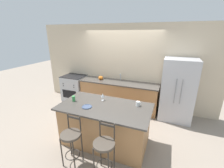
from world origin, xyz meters
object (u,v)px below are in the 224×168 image
(bar_stool_near, at_px, (71,139))
(bar_stool_far, at_px, (104,149))
(refrigerator, at_px, (177,90))
(dinner_plate, at_px, (87,107))
(oven_range, at_px, (75,88))
(pumpkin_decoration, at_px, (101,78))
(wine_glass, at_px, (103,95))
(coffee_mug, at_px, (138,104))
(tumbler_cup, at_px, (74,99))

(bar_stool_near, bearing_deg, bar_stool_far, 0.81)
(refrigerator, bearing_deg, dinner_plate, -133.96)
(oven_range, relative_size, bar_stool_near, 0.94)
(oven_range, height_order, bar_stool_far, bar_stool_far)
(oven_range, xyz_separation_m, pumpkin_decoration, (1.06, 0.05, 0.50))
(wine_glass, distance_m, coffee_mug, 0.82)
(tumbler_cup, bearing_deg, pumpkin_decoration, 95.52)
(pumpkin_decoration, bearing_deg, bar_stool_near, -76.59)
(dinner_plate, relative_size, tumbler_cup, 1.76)
(bar_stool_far, xyz_separation_m, wine_glass, (-0.49, 1.02, 0.50))
(oven_range, height_order, pumpkin_decoration, pumpkin_decoration)
(pumpkin_decoration, bearing_deg, dinner_plate, -72.66)
(refrigerator, relative_size, wine_glass, 10.20)
(coffee_mug, xyz_separation_m, tumbler_cup, (-1.43, -0.31, 0.01))
(oven_range, height_order, dinner_plate, dinner_plate)
(pumpkin_decoration, bearing_deg, wine_glass, -62.71)
(oven_range, relative_size, dinner_plate, 4.35)
(oven_range, height_order, wine_glass, wine_glass)
(bar_stool_near, xyz_separation_m, coffee_mug, (0.99, 1.05, 0.43))
(bar_stool_near, height_order, bar_stool_far, same)
(bar_stool_near, height_order, dinner_plate, bar_stool_near)
(coffee_mug, bearing_deg, tumbler_cup, -167.93)
(oven_range, distance_m, bar_stool_near, 2.99)
(bar_stool_near, xyz_separation_m, dinner_plate, (0.00, 0.60, 0.38))
(refrigerator, height_order, tumbler_cup, refrigerator)
(bar_stool_near, relative_size, tumbler_cup, 8.11)
(bar_stool_near, bearing_deg, coffee_mug, 46.60)
(oven_range, bearing_deg, bar_stool_near, -56.25)
(oven_range, bearing_deg, pumpkin_decoration, 2.65)
(dinner_plate, height_order, wine_glass, wine_glass)
(bar_stool_near, xyz_separation_m, bar_stool_far, (0.66, 0.01, 0.00))
(bar_stool_far, relative_size, wine_glass, 5.73)
(bar_stool_near, relative_size, pumpkin_decoration, 6.13)
(refrigerator, height_order, dinner_plate, refrigerator)
(oven_range, xyz_separation_m, tumbler_cup, (1.23, -1.74, 0.52))
(refrigerator, distance_m, coffee_mug, 1.65)
(pumpkin_decoration, bearing_deg, oven_range, -177.35)
(refrigerator, distance_m, tumbler_cup, 2.84)
(bar_stool_far, bearing_deg, oven_range, 133.19)
(bar_stool_far, height_order, pumpkin_decoration, pumpkin_decoration)
(coffee_mug, bearing_deg, oven_range, 151.58)
(coffee_mug, relative_size, pumpkin_decoration, 0.70)
(oven_range, xyz_separation_m, bar_stool_near, (1.66, -2.49, 0.08))
(oven_range, relative_size, tumbler_cup, 7.64)
(bar_stool_near, bearing_deg, wine_glass, 80.36)
(dinner_plate, bearing_deg, refrigerator, 46.04)
(refrigerator, xyz_separation_m, oven_range, (-3.48, 0.01, -0.42))
(refrigerator, bearing_deg, pumpkin_decoration, 178.55)
(refrigerator, bearing_deg, oven_range, 179.80)
(bar_stool_far, relative_size, coffee_mug, 8.73)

